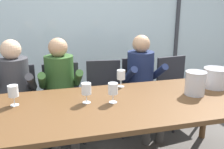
% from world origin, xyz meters
% --- Properties ---
extents(ground, '(14.00, 14.00, 0.00)m').
position_xyz_m(ground, '(0.00, 1.00, 0.00)').
color(ground, '#4C4742').
extents(window_glass_panel, '(7.64, 0.03, 2.60)m').
position_xyz_m(window_glass_panel, '(0.00, 2.25, 1.30)').
color(window_glass_panel, silver).
rests_on(window_glass_panel, ground).
extents(window_mullion_right, '(0.06, 0.06, 2.60)m').
position_xyz_m(window_mullion_right, '(1.72, 2.23, 1.30)').
color(window_mullion_right, '#38383D').
rests_on(window_mullion_right, ground).
extents(hillside_vineyard, '(13.64, 2.40, 2.14)m').
position_xyz_m(hillside_vineyard, '(0.00, 5.42, 1.07)').
color(hillside_vineyard, '#477A38').
rests_on(hillside_vineyard, ground).
extents(dining_table, '(2.44, 0.97, 0.72)m').
position_xyz_m(dining_table, '(0.00, 0.00, 0.66)').
color(dining_table, brown).
rests_on(dining_table, ground).
extents(chair_near_curtain, '(0.45, 0.45, 0.86)m').
position_xyz_m(chair_near_curtain, '(-0.96, 0.89, 0.50)').
color(chair_near_curtain, '#232328').
rests_on(chair_near_curtain, ground).
extents(chair_left_of_center, '(0.45, 0.45, 0.86)m').
position_xyz_m(chair_left_of_center, '(-0.46, 0.88, 0.50)').
color(chair_left_of_center, '#232328').
rests_on(chair_left_of_center, ground).
extents(chair_center, '(0.49, 0.49, 0.86)m').
position_xyz_m(chair_center, '(0.05, 0.90, 0.50)').
color(chair_center, '#232328').
rests_on(chair_center, ground).
extents(chair_right_of_center, '(0.49, 0.49, 0.86)m').
position_xyz_m(chair_right_of_center, '(0.51, 0.92, 0.50)').
color(chair_right_of_center, '#232328').
rests_on(chair_right_of_center, ground).
extents(chair_near_window_right, '(0.49, 0.49, 0.86)m').
position_xyz_m(chair_near_window_right, '(1.00, 0.89, 0.50)').
color(chair_near_window_right, '#232328').
rests_on(chair_near_window_right, ground).
extents(person_charcoal_jacket, '(0.48, 0.62, 1.18)m').
position_xyz_m(person_charcoal_jacket, '(-0.96, 0.76, 0.67)').
color(person_charcoal_jacket, '#38383D').
rests_on(person_charcoal_jacket, ground).
extents(person_olive_shirt, '(0.46, 0.61, 1.18)m').
position_xyz_m(person_olive_shirt, '(-0.48, 0.76, 0.67)').
color(person_olive_shirt, '#2D5123').
rests_on(person_olive_shirt, ground).
extents(person_navy_polo, '(0.48, 0.62, 1.18)m').
position_xyz_m(person_navy_polo, '(0.49, 0.76, 0.67)').
color(person_navy_polo, '#192347').
rests_on(person_navy_polo, ground).
extents(ice_bucket_primary, '(0.19, 0.19, 0.22)m').
position_xyz_m(ice_bucket_primary, '(0.70, 0.01, 0.84)').
color(ice_bucket_primary, '#B7B7BC').
rests_on(ice_bucket_primary, dining_table).
extents(ice_bucket_secondary, '(0.24, 0.24, 0.20)m').
position_xyz_m(ice_bucket_secondary, '(1.02, 0.14, 0.83)').
color(ice_bucket_secondary, '#B7B7BC').
rests_on(ice_bucket_secondary, dining_table).
extents(wine_glass_by_left_taster, '(0.08, 0.08, 0.17)m').
position_xyz_m(wine_glass_by_left_taster, '(-0.30, 0.07, 0.84)').
color(wine_glass_by_left_taster, silver).
rests_on(wine_glass_by_left_taster, dining_table).
extents(wine_glass_near_bucket, '(0.08, 0.08, 0.17)m').
position_xyz_m(wine_glass_near_bucket, '(-0.89, 0.17, 0.85)').
color(wine_glass_near_bucket, silver).
rests_on(wine_glass_near_bucket, dining_table).
extents(wine_glass_center_pour, '(0.08, 0.08, 0.17)m').
position_xyz_m(wine_glass_center_pour, '(0.11, 0.40, 0.84)').
color(wine_glass_center_pour, silver).
rests_on(wine_glass_center_pour, dining_table).
extents(wine_glass_by_right_taster, '(0.08, 0.08, 0.17)m').
position_xyz_m(wine_glass_by_right_taster, '(-0.08, 0.02, 0.84)').
color(wine_glass_by_right_taster, silver).
rests_on(wine_glass_by_right_taster, dining_table).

